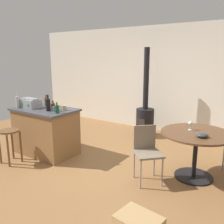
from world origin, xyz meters
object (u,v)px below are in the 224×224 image
at_px(wooden_stool, 9,139).
at_px(bottle_4, 48,105).
at_px(kitchen_island, 46,131).
at_px(wood_stove, 145,115).
at_px(bottle_2, 18,102).
at_px(cup_0, 36,102).
at_px(bottle_1, 46,102).
at_px(wine_glass, 190,124).
at_px(cup_2, 55,109).
at_px(bottle_5, 53,106).
at_px(folding_chair_near, 147,149).
at_px(dining_table, 196,143).
at_px(bottle_0, 57,109).
at_px(bottle_3, 48,103).
at_px(toolbox, 30,103).
at_px(cup_1, 64,108).
at_px(serving_bowl, 202,135).

relative_size(wooden_stool, bottle_4, 2.02).
distance_m(kitchen_island, wood_stove, 2.43).
xyz_separation_m(bottle_2, cup_0, (0.05, 0.42, -0.07)).
relative_size(wood_stove, bottle_1, 9.07).
bearing_deg(wood_stove, bottle_2, -125.26).
bearing_deg(wine_glass, bottle_1, -169.81).
height_order(cup_2, wine_glass, cup_2).
distance_m(bottle_4, bottle_5, 0.11).
distance_m(folding_chair_near, bottle_5, 1.99).
bearing_deg(folding_chair_near, dining_table, 39.91).
distance_m(kitchen_island, dining_table, 2.86).
relative_size(bottle_0, cup_0, 1.82).
bearing_deg(wood_stove, wine_glass, -43.60).
height_order(wooden_stool, bottle_3, bottle_3).
distance_m(bottle_3, cup_0, 0.57).
height_order(dining_table, bottle_0, bottle_0).
height_order(dining_table, bottle_1, bottle_1).
bearing_deg(toolbox, kitchen_island, 13.04).
relative_size(wooden_stool, bottle_3, 2.23).
distance_m(kitchen_island, toolbox, 0.64).
height_order(folding_chair_near, cup_1, cup_1).
xyz_separation_m(kitchen_island, bottle_3, (0.07, 0.04, 0.57)).
bearing_deg(bottle_4, bottle_1, 142.95).
distance_m(bottle_0, cup_1, 0.24).
bearing_deg(wood_stove, cup_1, -109.14).
bearing_deg(serving_bowl, bottle_3, -172.06).
bearing_deg(toolbox, wine_glass, 14.76).
distance_m(bottle_0, cup_2, 0.15).
distance_m(bottle_3, cup_1, 0.38).
distance_m(bottle_5, cup_0, 0.74).
relative_size(wood_stove, bottle_3, 7.63).
distance_m(kitchen_island, bottle_0, 0.74).
height_order(cup_0, cup_2, cup_0).
xyz_separation_m(bottle_2, bottle_4, (0.75, 0.13, -0.00)).
distance_m(wooden_stool, toolbox, 0.83).
distance_m(toolbox, bottle_4, 0.55).
relative_size(folding_chair_near, cup_0, 7.91).
distance_m(dining_table, cup_1, 2.43).
bearing_deg(bottle_2, serving_bowl, 10.97).
bearing_deg(bottle_4, bottle_2, -170.49).
bearing_deg(bottle_1, wooden_stool, -91.29).
bearing_deg(serving_bowl, wooden_stool, -159.99).
bearing_deg(cup_0, bottle_1, 1.95).
height_order(folding_chair_near, cup_2, cup_2).
xyz_separation_m(wood_stove, cup_1, (-0.71, -2.04, 0.46)).
height_order(bottle_2, cup_0, bottle_2).
bearing_deg(cup_1, cup_0, 174.12).
xyz_separation_m(folding_chair_near, serving_bowl, (0.73, 0.32, 0.28)).
distance_m(dining_table, cup_0, 3.31).
distance_m(wooden_stool, cup_1, 1.13).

